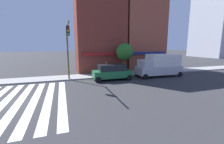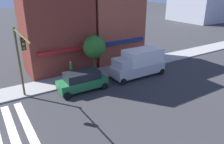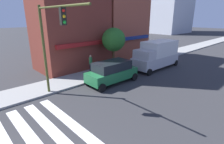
{
  "view_description": "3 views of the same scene",
  "coord_description": "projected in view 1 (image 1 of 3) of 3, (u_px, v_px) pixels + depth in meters",
  "views": [
    {
      "loc": [
        3.8,
        -12.54,
        4.27
      ],
      "look_at": [
        9.57,
        4.7,
        1.0
      ],
      "focal_mm": 24.0,
      "sensor_mm": 36.0,
      "label": 1
    },
    {
      "loc": [
        1.74,
        -13.08,
        9.52
      ],
      "look_at": [
        12.97,
        4.7,
        1.2
      ],
      "focal_mm": 35.0,
      "sensor_mm": 36.0,
      "label": 2
    },
    {
      "loc": [
        -0.43,
        -5.94,
        5.66
      ],
      "look_at": [
        9.57,
        4.7,
        1.0
      ],
      "focal_mm": 28.0,
      "sensor_mm": 36.0,
      "label": 3
    }
  ],
  "objects": [
    {
      "name": "ground_plane",
      "position": [
        12.0,
        103.0,
        11.27
      ],
      "size": [
        200.0,
        200.0,
        0.0
      ],
      "primitive_type": "plane",
      "color": "#2D2D30"
    },
    {
      "name": "sidewalk_left",
      "position": [
        30.0,
        80.0,
        18.26
      ],
      "size": [
        120.0,
        3.0,
        0.15
      ],
      "color": "gray",
      "rests_on": "ground_plane"
    },
    {
      "name": "crosswalk_stripes",
      "position": [
        12.0,
        103.0,
        11.27
      ],
      "size": [
        7.85,
        10.8,
        0.01
      ],
      "color": "silver",
      "rests_on": "ground_plane"
    },
    {
      "name": "storefront_row",
      "position": [
        119.0,
        27.0,
        24.81
      ],
      "size": [
        14.91,
        5.3,
        15.64
      ],
      "color": "maroon",
      "rests_on": "ground_plane"
    },
    {
      "name": "traffic_signal",
      "position": [
        68.0,
        44.0,
        16.59
      ],
      "size": [
        0.32,
        5.8,
        6.39
      ],
      "color": "#474C1E",
      "rests_on": "ground_plane"
    },
    {
      "name": "suv_green",
      "position": [
        112.0,
        72.0,
        18.47
      ],
      "size": [
        4.73,
        2.12,
        1.94
      ],
      "rotation": [
        0.0,
        0.0,
        -0.02
      ],
      "color": "#1E6638",
      "rests_on": "ground_plane"
    },
    {
      "name": "box_truck_silver",
      "position": [
        159.0,
        65.0,
        20.52
      ],
      "size": [
        6.23,
        2.42,
        3.04
      ],
      "rotation": [
        0.0,
        0.0,
        -0.01
      ],
      "color": "#B7B7BC",
      "rests_on": "ground_plane"
    },
    {
      "name": "pedestrian_blue_shirt",
      "position": [
        168.0,
        66.0,
        23.79
      ],
      "size": [
        0.32,
        0.32,
        1.77
      ],
      "rotation": [
        0.0,
        0.0,
        4.67
      ],
      "color": "#23232D",
      "rests_on": "sidewalk_left"
    },
    {
      "name": "pedestrian_green_top",
      "position": [
        106.0,
        67.0,
        21.83
      ],
      "size": [
        0.32,
        0.32,
        1.77
      ],
      "rotation": [
        0.0,
        0.0,
        5.85
      ],
      "color": "#23232D",
      "rests_on": "sidewalk_left"
    },
    {
      "name": "fire_hydrant",
      "position": [
        103.0,
        73.0,
        19.89
      ],
      "size": [
        0.24,
        0.24,
        0.84
      ],
      "color": "red",
      "rests_on": "sidewalk_left"
    },
    {
      "name": "street_tree",
      "position": [
        125.0,
        52.0,
        21.57
      ],
      "size": [
        2.49,
        2.49,
        4.41
      ],
      "color": "brown",
      "rests_on": "sidewalk_left"
    }
  ]
}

